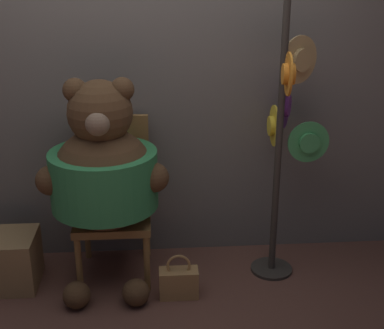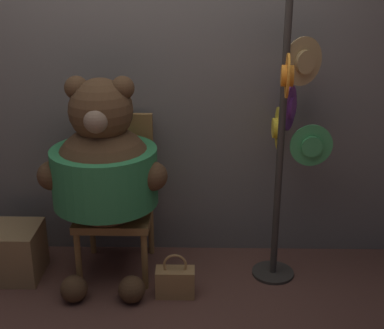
{
  "view_description": "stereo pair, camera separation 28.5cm",
  "coord_description": "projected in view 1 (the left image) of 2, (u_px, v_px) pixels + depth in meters",
  "views": [
    {
      "loc": [
        0.09,
        -2.84,
        1.96
      ],
      "look_at": [
        0.33,
        0.26,
        0.79
      ],
      "focal_mm": 50.0,
      "sensor_mm": 36.0,
      "label": 1
    },
    {
      "loc": [
        0.38,
        -2.85,
        1.96
      ],
      "look_at": [
        0.33,
        0.26,
        0.79
      ],
      "focal_mm": 50.0,
      "sensor_mm": 36.0,
      "label": 2
    }
  ],
  "objects": [
    {
      "name": "ground_plane",
      "position": [
        143.0,
        299.0,
        3.33
      ],
      "size": [
        14.0,
        14.0,
        0.0
      ],
      "primitive_type": "plane",
      "color": "brown"
    },
    {
      "name": "teddy_bear",
      "position": [
        104.0,
        172.0,
        3.27
      ],
      "size": [
        0.8,
        0.71,
        1.35
      ],
      "color": "#4C331E",
      "rests_on": "ground_plane"
    },
    {
      "name": "chair",
      "position": [
        114.0,
        196.0,
        3.52
      ],
      "size": [
        0.48,
        0.51,
        1.04
      ],
      "color": "olive",
      "rests_on": "ground_plane"
    },
    {
      "name": "handbag_on_ground",
      "position": [
        179.0,
        282.0,
        3.33
      ],
      "size": [
        0.24,
        0.12,
        0.29
      ],
      "color": "#A87A47",
      "rests_on": "ground_plane"
    },
    {
      "name": "wooden_crate",
      "position": [
        10.0,
        260.0,
        3.43
      ],
      "size": [
        0.35,
        0.35,
        0.35
      ],
      "color": "#937047",
      "rests_on": "ground_plane"
    },
    {
      "name": "hat_display_rack",
      "position": [
        286.0,
        130.0,
        3.33
      ],
      "size": [
        0.46,
        0.61,
        1.84
      ],
      "color": "#332D28",
      "rests_on": "ground_plane"
    },
    {
      "name": "wall_back",
      "position": [
        137.0,
        63.0,
        3.48
      ],
      "size": [
        8.0,
        0.1,
        2.71
      ],
      "color": "#66605B",
      "rests_on": "ground_plane"
    }
  ]
}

